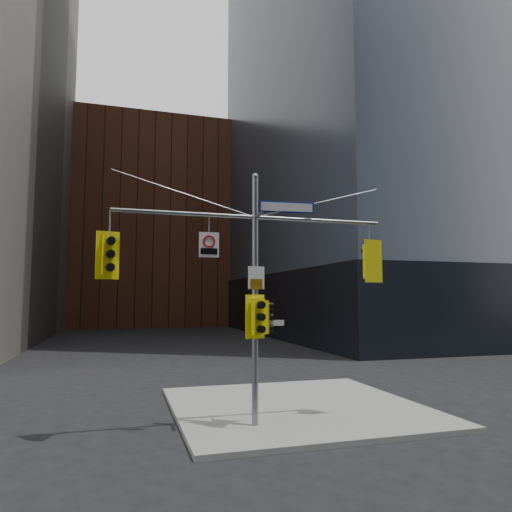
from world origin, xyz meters
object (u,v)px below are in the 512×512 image
traffic_light_west_arm (109,255)px  street_sign_blade (287,207)px  traffic_light_east_arm (370,261)px  regulatory_sign_arm (209,244)px  signal_assembly (255,272)px  traffic_light_pole_side (266,317)px  traffic_light_pole_front (258,317)px

traffic_light_west_arm → street_sign_blade: (4.97, -0.01, 1.55)m
traffic_light_east_arm → regulatory_sign_arm: 5.07m
signal_assembly → traffic_light_east_arm: bearing=0.0°
traffic_light_pole_side → traffic_light_east_arm: bearing=-79.9°
traffic_light_west_arm → street_sign_blade: bearing=-13.5°
traffic_light_pole_side → traffic_light_west_arm: bearing=99.9°
traffic_light_west_arm → regulatory_sign_arm: (2.65, -0.03, 0.37)m
traffic_light_west_arm → traffic_light_pole_front: bearing=-17.4°
traffic_light_east_arm → street_sign_blade: bearing=-7.2°
traffic_light_pole_front → regulatory_sign_arm: bearing=157.5°
signal_assembly → street_sign_blade: signal_assembly is taller
traffic_light_pole_front → street_sign_blade: (0.97, 0.27, 3.20)m
traffic_light_west_arm → traffic_light_east_arm: traffic_light_east_arm is taller
traffic_light_east_arm → traffic_light_west_arm: bearing=-7.3°
signal_assembly → traffic_light_pole_side: 1.33m
traffic_light_west_arm → traffic_light_pole_front: 4.34m
traffic_light_pole_side → traffic_light_pole_front: bearing=139.9°
traffic_light_pole_side → regulatory_sign_arm: regulatory_sign_arm is taller
traffic_light_pole_side → street_sign_blade: street_sign_blade is taller
traffic_light_west_arm → traffic_light_pole_front: (4.00, -0.28, -1.65)m
regulatory_sign_arm → traffic_light_pole_side: bearing=2.5°
traffic_light_west_arm → traffic_light_pole_side: traffic_light_west_arm is taller
signal_assembly → traffic_light_west_arm: bearing=179.8°
signal_assembly → traffic_light_pole_side: size_ratio=8.46×
regulatory_sign_arm → street_sign_blade: bearing=2.4°
traffic_light_west_arm → street_sign_blade: size_ratio=0.76×
regulatory_sign_arm → signal_assembly: bearing=2.7°
traffic_light_pole_front → street_sign_blade: bearing=3.4°
street_sign_blade → regulatory_sign_arm: size_ratio=2.38×
traffic_light_pole_front → regulatory_sign_arm: 2.44m
signal_assembly → regulatory_sign_arm: bearing=-179.1°
traffic_light_east_arm → traffic_light_pole_front: size_ratio=1.07×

